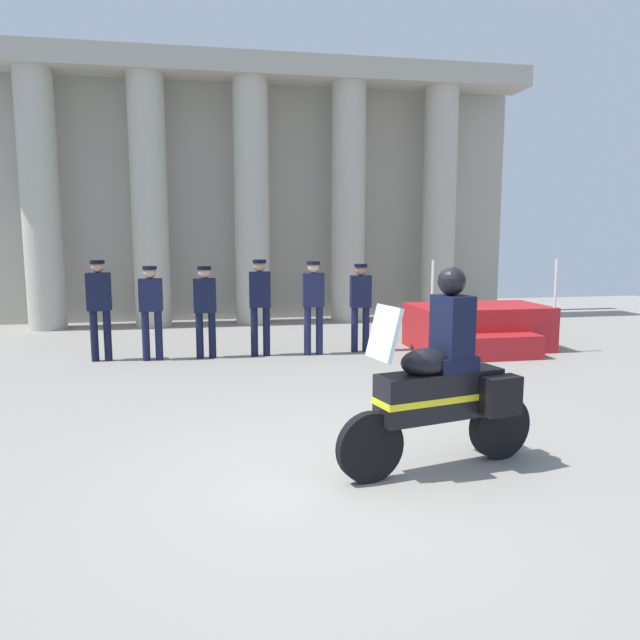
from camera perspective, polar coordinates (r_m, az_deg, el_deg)
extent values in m
plane|color=gray|center=(5.69, 1.82, -14.55)|extent=(28.00, 28.00, 0.00)
cube|color=#A49F91|center=(15.95, -6.77, 12.14)|extent=(13.90, 0.30, 6.65)
cylinder|color=#B2AD9E|center=(15.31, -24.94, 10.08)|extent=(0.84, 0.84, 5.83)
cylinder|color=#B2AD9E|center=(14.92, -15.84, 10.59)|extent=(0.84, 0.84, 5.83)
cylinder|color=#B2AD9E|center=(14.91, -6.46, 10.85)|extent=(0.84, 0.84, 5.83)
cylinder|color=#B2AD9E|center=(15.28, 2.69, 10.82)|extent=(0.84, 0.84, 5.83)
cylinder|color=#B2AD9E|center=(16.01, 11.21, 10.55)|extent=(0.84, 0.84, 5.83)
cube|color=#ABA697|center=(15.39, -6.67, 22.69)|extent=(13.90, 1.04, 0.50)
cube|color=#B21E23|center=(12.00, 14.69, -0.63)|extent=(2.55, 1.48, 0.84)
cube|color=#B21E23|center=(11.17, 16.81, -2.45)|extent=(1.40, 0.50, 0.42)
cylinder|color=silver|center=(10.83, 10.61, 3.22)|extent=(0.05, 0.05, 0.90)
cylinder|color=silver|center=(11.91, 21.42, 3.23)|extent=(0.05, 0.05, 0.90)
cylinder|color=black|center=(11.14, -20.58, -1.43)|extent=(0.13, 0.13, 0.89)
cylinder|color=black|center=(11.11, -19.46, -1.41)|extent=(0.13, 0.13, 0.89)
cube|color=black|center=(11.03, -20.22, 2.53)|extent=(0.40, 0.25, 0.65)
sphere|color=tan|center=(11.00, -20.33, 4.76)|extent=(0.21, 0.21, 0.21)
cylinder|color=black|center=(11.00, -20.35, 5.17)|extent=(0.24, 0.24, 0.06)
cylinder|color=#141938|center=(10.92, -16.17, -1.47)|extent=(0.13, 0.13, 0.87)
cylinder|color=#141938|center=(10.90, -15.01, -1.44)|extent=(0.13, 0.13, 0.87)
cube|color=#141938|center=(10.82, -15.74, 2.30)|extent=(0.40, 0.25, 0.57)
sphere|color=tan|center=(10.79, -15.81, 4.35)|extent=(0.21, 0.21, 0.21)
cylinder|color=black|center=(10.78, -15.83, 4.77)|extent=(0.24, 0.24, 0.06)
cylinder|color=black|center=(10.89, -11.32, -1.45)|extent=(0.13, 0.13, 0.82)
cylinder|color=black|center=(10.89, -10.16, -1.42)|extent=(0.13, 0.13, 0.82)
cube|color=black|center=(10.80, -10.84, 2.29)|extent=(0.40, 0.25, 0.60)
sphere|color=tan|center=(10.76, -10.90, 4.44)|extent=(0.21, 0.21, 0.21)
cylinder|color=black|center=(10.76, -10.91, 4.86)|extent=(0.24, 0.24, 0.06)
cylinder|color=black|center=(10.93, -6.24, -1.12)|extent=(0.13, 0.13, 0.89)
cylinder|color=black|center=(10.95, -5.09, -1.09)|extent=(0.13, 0.13, 0.89)
cube|color=black|center=(10.84, -5.72, 2.89)|extent=(0.40, 0.25, 0.64)
sphere|color=tan|center=(10.81, -5.75, 5.13)|extent=(0.21, 0.21, 0.21)
cylinder|color=black|center=(10.81, -5.76, 5.54)|extent=(0.24, 0.24, 0.06)
cylinder|color=#191E42|center=(10.97, -1.19, -1.04)|extent=(0.13, 0.13, 0.89)
cylinder|color=#191E42|center=(11.01, -0.06, -1.00)|extent=(0.13, 0.13, 0.89)
cube|color=#191E42|center=(10.90, -0.63, 2.87)|extent=(0.40, 0.25, 0.60)
sphere|color=beige|center=(10.87, -0.63, 5.01)|extent=(0.21, 0.21, 0.21)
cylinder|color=black|center=(10.86, -0.63, 5.42)|extent=(0.24, 0.24, 0.06)
cylinder|color=#141938|center=(11.30, 3.29, -0.91)|extent=(0.13, 0.13, 0.84)
cylinder|color=#141938|center=(11.36, 4.37, -0.88)|extent=(0.13, 0.13, 0.84)
cube|color=#141938|center=(11.24, 3.86, 2.72)|extent=(0.40, 0.25, 0.59)
sphere|color=#997056|center=(11.21, 3.88, 4.76)|extent=(0.21, 0.21, 0.21)
cylinder|color=black|center=(11.20, 3.89, 5.17)|extent=(0.24, 0.24, 0.06)
cylinder|color=black|center=(5.48, 4.77, -11.90)|extent=(0.65, 0.24, 0.64)
cylinder|color=black|center=(6.27, 16.64, -9.61)|extent=(0.66, 0.28, 0.64)
cube|color=black|center=(5.73, 11.24, -6.94)|extent=(1.28, 0.60, 0.44)
ellipsoid|color=black|center=(5.57, 10.07, -3.95)|extent=(0.58, 0.43, 0.26)
cube|color=yellow|center=(5.73, 11.23, -7.13)|extent=(1.30, 0.61, 0.06)
cube|color=silver|center=(5.28, 6.09, -1.22)|extent=(0.24, 0.43, 0.47)
cube|color=black|center=(5.83, 16.77, -6.87)|extent=(0.39, 0.26, 0.36)
cube|color=black|center=(6.22, 13.65, -5.81)|extent=(0.39, 0.26, 0.36)
cube|color=black|center=(5.73, 12.30, -3.98)|extent=(0.47, 0.42, 0.14)
cube|color=black|center=(5.67, 12.41, -0.52)|extent=(0.34, 0.41, 0.56)
sphere|color=black|center=(5.61, 12.37, 3.61)|extent=(0.26, 0.26, 0.26)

